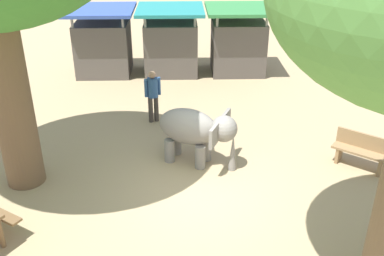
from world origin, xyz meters
The scene contains 7 objects.
ground_plane centered at (0.00, 0.00, 0.00)m, with size 60.00×60.00×0.00m, color tan.
elephant centered at (-0.03, 1.37, 0.92)m, with size 2.06×1.67×1.45m.
person_handler centered at (-1.22, 3.81, 0.95)m, with size 0.48×0.32×1.62m.
wooden_bench centered at (4.12, 1.03, 0.47)m, with size 1.35×1.18×0.88m.
market_stall_blue centered at (-3.33, 8.26, 1.14)m, with size 2.50×2.50×2.52m.
market_stall_teal centered at (-0.73, 8.26, 1.14)m, with size 2.50×2.50×2.52m.
market_stall_green centered at (1.87, 8.26, 1.14)m, with size 2.50×2.50×2.52m.
Camera 1 is at (-0.42, -8.41, 5.95)m, focal length 41.25 mm.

